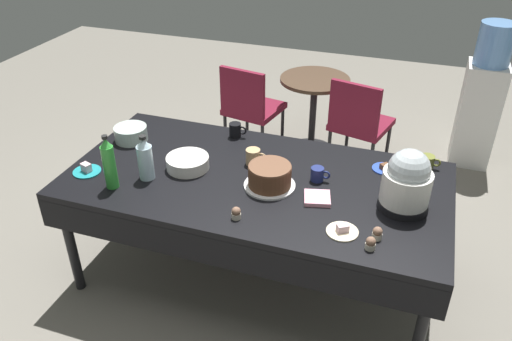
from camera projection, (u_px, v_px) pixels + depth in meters
ground at (256, 274)px, 3.36m from camera, size 9.00×9.00×0.00m
potluck_table at (256, 187)px, 3.00m from camera, size 2.20×1.10×0.75m
frosted_layer_cake at (270, 176)px, 2.86m from camera, size 0.29×0.29×0.14m
slow_cooker at (407, 182)px, 2.64m from camera, size 0.27×0.27×0.34m
glass_salad_bowl at (131, 134)px, 3.34m from camera, size 0.21×0.21×0.10m
ceramic_snack_bowl at (188, 163)px, 3.04m from camera, size 0.25×0.25×0.08m
dessert_plate_teal at (87, 170)px, 3.02m from camera, size 0.16×0.16×0.06m
dessert_plate_cobalt at (384, 168)px, 3.05m from camera, size 0.14×0.14×0.04m
dessert_plate_cream at (342, 230)px, 2.54m from camera, size 0.16×0.16×0.05m
cupcake_mint at (236, 213)px, 2.62m from camera, size 0.05×0.05×0.07m
cupcake_vanilla at (377, 233)px, 2.48m from camera, size 0.05×0.05×0.07m
cupcake_berry at (371, 243)px, 2.42m from camera, size 0.05×0.05×0.07m
soda_bottle_water at (145, 159)px, 2.91m from camera, size 0.09×0.09×0.27m
soda_bottle_lime_soda at (109, 164)px, 2.81m from camera, size 0.07×0.07×0.32m
coffee_mug_black at (236, 130)px, 3.38m from camera, size 0.12×0.08×0.09m
coffee_mug_navy at (318, 174)px, 2.93m from camera, size 0.11×0.08×0.08m
coffee_mug_olive at (427, 162)px, 3.04m from camera, size 0.12×0.08×0.08m
coffee_mug_tan at (254, 157)px, 3.08m from camera, size 0.13×0.09×0.10m
paper_napkin_stack at (317, 198)px, 2.77m from camera, size 0.17×0.17×0.02m
maroon_chair_left at (250, 105)px, 4.46m from camera, size 0.52×0.52×0.85m
maroon_chair_right at (359, 120)px, 4.20m from camera, size 0.53×0.53×0.85m
round_cafe_table at (314, 102)px, 4.49m from camera, size 0.60×0.60×0.72m
water_cooler at (481, 100)px, 4.31m from camera, size 0.32×0.32×1.24m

